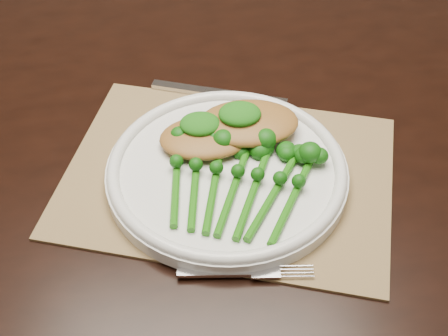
{
  "coord_description": "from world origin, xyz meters",
  "views": [
    {
      "loc": [
        -0.01,
        -0.76,
        1.32
      ],
      "look_at": [
        0.01,
        -0.23,
        0.78
      ],
      "focal_mm": 50.0,
      "sensor_mm": 36.0,
      "label": 1
    }
  ],
  "objects_px": {
    "dinner_plate": "(227,170)",
    "broccolini_bundle": "(233,189)",
    "dining_table": "(194,266)",
    "chicken_fillet_left": "(206,137)",
    "placemat": "(228,175)"
  },
  "relations": [
    {
      "from": "chicken_fillet_left",
      "to": "broccolini_bundle",
      "type": "bearing_deg",
      "value": -74.85
    },
    {
      "from": "broccolini_bundle",
      "to": "chicken_fillet_left",
      "type": "bearing_deg",
      "value": 124.94
    },
    {
      "from": "dining_table",
      "to": "broccolini_bundle",
      "type": "height_order",
      "value": "broccolini_bundle"
    },
    {
      "from": "dining_table",
      "to": "dinner_plate",
      "type": "relative_size",
      "value": 5.68
    },
    {
      "from": "dinner_plate",
      "to": "chicken_fillet_left",
      "type": "xyz_separation_m",
      "value": [
        -0.03,
        0.04,
        0.02
      ]
    },
    {
      "from": "dinner_plate",
      "to": "chicken_fillet_left",
      "type": "bearing_deg",
      "value": 120.35
    },
    {
      "from": "dining_table",
      "to": "broccolini_bundle",
      "type": "relative_size",
      "value": 7.85
    },
    {
      "from": "dining_table",
      "to": "chicken_fillet_left",
      "type": "relative_size",
      "value": 14.33
    },
    {
      "from": "chicken_fillet_left",
      "to": "placemat",
      "type": "bearing_deg",
      "value": -58.24
    },
    {
      "from": "dinner_plate",
      "to": "chicken_fillet_left",
      "type": "relative_size",
      "value": 2.52
    },
    {
      "from": "dinner_plate",
      "to": "chicken_fillet_left",
      "type": "height_order",
      "value": "chicken_fillet_left"
    },
    {
      "from": "dining_table",
      "to": "placemat",
      "type": "height_order",
      "value": "placemat"
    },
    {
      "from": "placemat",
      "to": "dinner_plate",
      "type": "distance_m",
      "value": 0.02
    },
    {
      "from": "dinner_plate",
      "to": "broccolini_bundle",
      "type": "distance_m",
      "value": 0.04
    },
    {
      "from": "dinner_plate",
      "to": "chicken_fillet_left",
      "type": "distance_m",
      "value": 0.05
    }
  ]
}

